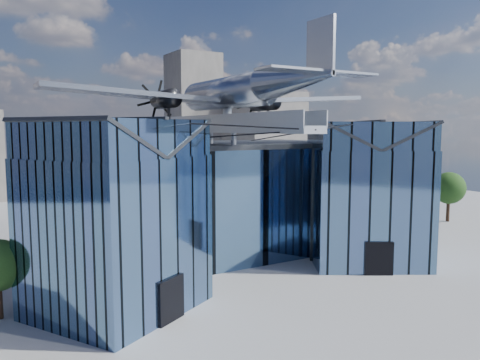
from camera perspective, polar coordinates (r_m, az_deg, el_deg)
ground_plane at (r=36.13m, az=1.64°, el=-11.73°), size 120.00×120.00×0.00m
museum at (r=39.81m, az=-2.79°, el=-1.86°), size 32.88×24.50×17.60m
bg_towers at (r=81.99m, az=-16.61°, el=5.21°), size 77.00×24.50×26.00m
tree_plaza_e at (r=53.97m, az=21.10°, el=-2.09°), size 3.96×3.96×5.48m
tree_side_e at (r=61.48m, az=24.13°, el=-0.91°), size 4.62×4.62×6.00m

